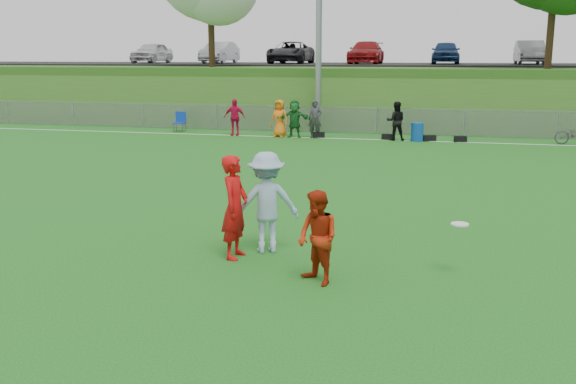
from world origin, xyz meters
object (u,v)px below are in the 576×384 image
(player_red_left, at_px, (235,207))
(player_red_center, at_px, (318,238))
(player_blue, at_px, (266,202))
(recycling_bin, at_px, (417,132))
(frisbee, at_px, (460,224))

(player_red_left, height_order, player_red_center, player_red_left)
(player_red_left, relative_size, player_red_center, 1.23)
(player_red_left, bearing_deg, player_blue, -40.22)
(player_red_left, distance_m, recycling_bin, 17.61)
(player_blue, bearing_deg, frisbee, 147.26)
(frisbee, bearing_deg, recycling_bin, 94.52)
(player_red_left, distance_m, frisbee, 4.00)
(player_red_center, distance_m, recycling_bin, 18.44)
(player_red_left, height_order, player_blue, player_blue)
(frisbee, height_order, recycling_bin, frisbee)
(frisbee, distance_m, recycling_bin, 17.53)
(frisbee, bearing_deg, player_red_left, 179.13)
(player_blue, relative_size, recycling_bin, 2.40)
(player_red_left, relative_size, player_blue, 1.00)
(frisbee, bearing_deg, player_blue, 171.16)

